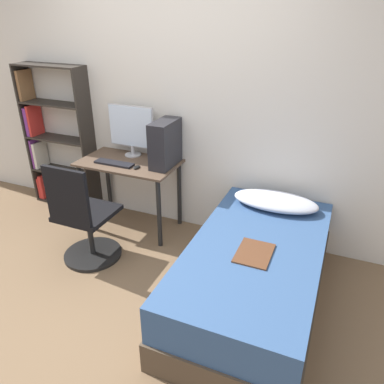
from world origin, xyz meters
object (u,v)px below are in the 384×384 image
(bookshelf, at_px, (52,140))
(bed, at_px, (254,274))
(monitor, at_px, (131,128))
(office_chair, at_px, (84,224))
(keyboard, at_px, (114,163))
(pc_tower, at_px, (166,144))

(bookshelf, relative_size, bed, 0.87)
(bed, relative_size, monitor, 3.55)
(office_chair, xyz_separation_m, bed, (1.52, 0.05, -0.11))
(keyboard, height_order, pc_tower, pc_tower)
(bookshelf, distance_m, keyboard, 1.03)
(bookshelf, xyz_separation_m, keyboard, (0.99, -0.27, -0.02))
(monitor, bearing_deg, bookshelf, -178.95)
(bookshelf, xyz_separation_m, monitor, (1.03, 0.02, 0.25))
(pc_tower, bearing_deg, office_chair, -120.99)
(bookshelf, xyz_separation_m, bed, (2.54, -0.79, -0.50))
(bookshelf, height_order, monitor, bookshelf)
(bed, bearing_deg, office_chair, -178.11)
(keyboard, xyz_separation_m, pc_tower, (0.47, 0.17, 0.21))
(monitor, height_order, pc_tower, monitor)
(pc_tower, bearing_deg, bookshelf, 176.33)
(bed, relative_size, pc_tower, 4.18)
(office_chair, relative_size, bed, 0.53)
(monitor, distance_m, keyboard, 0.40)
(office_chair, bearing_deg, bookshelf, 140.65)
(bookshelf, bearing_deg, keyboard, -15.12)
(bookshelf, height_order, keyboard, bookshelf)
(office_chair, relative_size, keyboard, 2.41)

